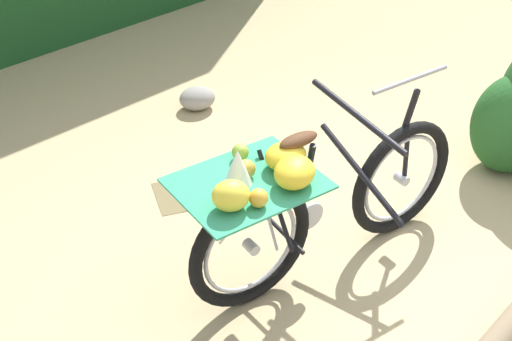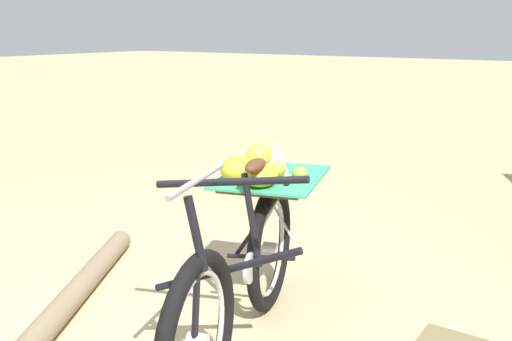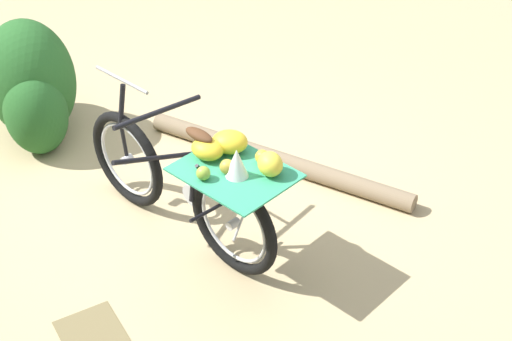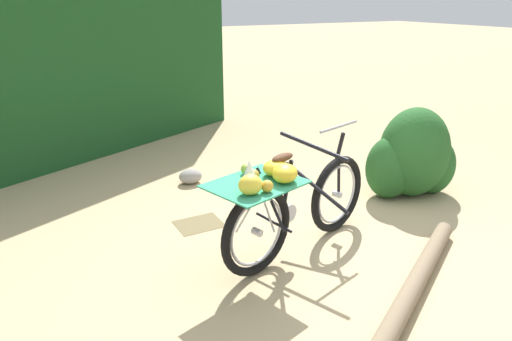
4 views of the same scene
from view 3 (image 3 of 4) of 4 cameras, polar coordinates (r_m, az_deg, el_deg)
ground_plane at (r=5.71m, az=-5.90°, el=-2.62°), size 60.00×60.00×0.00m
bicycle at (r=5.11m, az=-4.84°, el=-0.80°), size 1.79×0.91×1.03m
fallen_log at (r=6.04m, az=1.50°, el=0.80°), size 2.02×1.23×0.14m
shrub_cluster at (r=6.52m, az=-16.03°, el=5.89°), size 1.04×0.71×0.99m
leaf_litter_patch at (r=4.86m, az=-11.81°, el=-11.60°), size 0.44×0.36×0.01m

